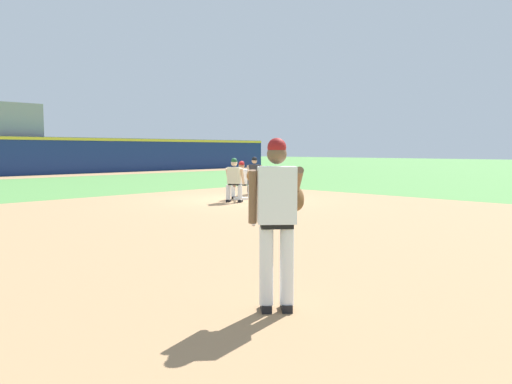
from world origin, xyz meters
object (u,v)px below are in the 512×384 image
at_px(first_baseman, 242,178).
at_px(umpire, 254,174).
at_px(first_base_bag, 241,199).
at_px(baseball, 254,224).
at_px(baserunner, 234,178).
at_px(pitcher, 278,214).

bearing_deg(first_baseman, umpire, 30.84).
distance_m(first_base_bag, baseball, 5.90).
distance_m(baseball, umpire, 8.00).
bearing_deg(baserunner, first_baseman, 31.92).
xyz_separation_m(pitcher, first_baseman, (8.25, 8.96, -0.33)).
bearing_deg(umpire, first_baseman, -149.16).
bearing_deg(baserunner, first_base_bag, 29.93).
xyz_separation_m(pitcher, baserunner, (7.30, 8.36, -0.27)).
distance_m(baserunner, umpire, 2.97).
height_order(first_baseman, baserunner, baserunner).
xyz_separation_m(first_base_bag, first_baseman, (0.22, 0.17, 0.69)).
distance_m(first_baseman, umpire, 1.85).
relative_size(pitcher, first_baseman, 1.39).
bearing_deg(first_baseman, pitcher, -132.65).
bearing_deg(baseball, umpire, 44.08).
height_order(first_baseman, umpire, umpire).
bearing_deg(baseball, baserunner, 51.51).
relative_size(baseball, baserunner, 0.05).
bearing_deg(pitcher, baserunner, 48.88).
xyz_separation_m(baseball, baserunner, (3.18, 4.00, 0.76)).
distance_m(baseball, pitcher, 6.09).
height_order(first_base_bag, umpire, umpire).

